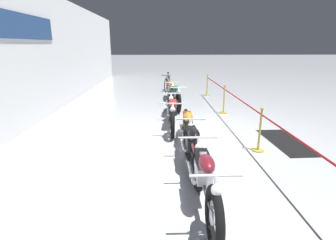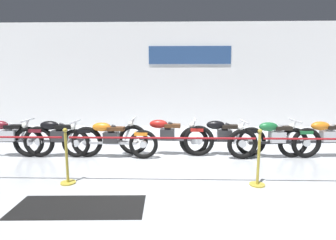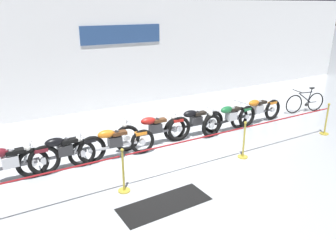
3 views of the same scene
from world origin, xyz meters
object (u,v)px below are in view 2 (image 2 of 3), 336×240
at_px(stanchion_far_left, 88,145).
at_px(floor_banner, 79,207).
at_px(motorcycle_red_3, 165,136).
at_px(motorcycle_orange_2, 109,139).
at_px(motorcycle_black_4, 222,137).
at_px(motorcycle_green_5, 274,139).
at_px(motorcycle_black_1, 57,138).
at_px(stanchion_mid_right, 258,167).
at_px(motorcycle_maroon_0, 7,138).
at_px(motorcycle_orange_6, 326,138).
at_px(stanchion_mid_left, 67,165).

distance_m(stanchion_far_left, floor_banner, 1.18).
relative_size(motorcycle_red_3, stanchion_far_left, 0.24).
xyz_separation_m(motorcycle_orange_2, motorcycle_black_4, (2.83, 0.29, 0.00)).
relative_size(motorcycle_orange_2, motorcycle_black_4, 1.10).
bearing_deg(motorcycle_green_5, motorcycle_red_3, 175.15).
height_order(motorcycle_black_1, motorcycle_orange_2, motorcycle_black_1).
xyz_separation_m(motorcycle_black_4, stanchion_mid_right, (0.32, -1.93, -0.12)).
relative_size(motorcycle_maroon_0, motorcycle_orange_6, 0.98).
relative_size(motorcycle_orange_6, stanchion_far_left, 0.23).
xyz_separation_m(motorcycle_red_3, motorcycle_green_5, (2.69, -0.23, -0.01)).
distance_m(motorcycle_black_4, motorcycle_orange_6, 2.56).
height_order(motorcycle_orange_6, stanchion_mid_left, stanchion_mid_left).
relative_size(motorcycle_red_3, motorcycle_green_5, 1.04).
bearing_deg(stanchion_mid_right, motorcycle_maroon_0, 163.81).
xyz_separation_m(motorcycle_black_4, stanchion_mid_left, (-3.20, -1.93, -0.12)).
distance_m(motorcycle_green_5, motorcycle_orange_6, 1.33).
height_order(motorcycle_orange_2, motorcycle_black_4, motorcycle_black_4).
xyz_separation_m(motorcycle_orange_6, floor_banner, (-5.22, -2.75, -0.48)).
bearing_deg(motorcycle_orange_6, stanchion_far_left, -161.01).
distance_m(motorcycle_green_5, stanchion_mid_right, 1.94).
distance_m(motorcycle_black_4, stanchion_far_left, 3.40).
distance_m(motorcycle_black_4, motorcycle_green_5, 1.26).
bearing_deg(motorcycle_black_4, motorcycle_maroon_0, -177.15).
bearing_deg(motorcycle_maroon_0, motorcycle_orange_6, 1.31).
bearing_deg(motorcycle_green_5, stanchion_mid_right, -118.47).
distance_m(motorcycle_orange_2, motorcycle_black_4, 2.84).
xyz_separation_m(motorcycle_orange_2, stanchion_mid_left, (-0.37, -1.64, -0.12)).
relative_size(motorcycle_maroon_0, floor_banner, 1.20).
bearing_deg(floor_banner, motorcycle_black_1, 117.57).
bearing_deg(stanchion_mid_right, motorcycle_orange_2, 152.53).
bearing_deg(motorcycle_red_3, floor_banner, -113.15).
bearing_deg(motorcycle_maroon_0, motorcycle_black_1, 1.07).
relative_size(motorcycle_maroon_0, motorcycle_black_1, 1.05).
height_order(motorcycle_red_3, stanchion_mid_right, stanchion_mid_right).
bearing_deg(motorcycle_green_5, stanchion_mid_left, -159.07).
relative_size(motorcycle_red_3, stanchion_mid_left, 2.34).
bearing_deg(motorcycle_black_1, motorcycle_orange_2, -2.00).
bearing_deg(motorcycle_orange_2, motorcycle_black_4, 5.87).
height_order(motorcycle_black_1, motorcycle_black_4, motorcycle_black_1).
bearing_deg(stanchion_mid_left, motorcycle_orange_2, 77.13).
bearing_deg(motorcycle_black_4, stanchion_far_left, -145.36).
xyz_separation_m(motorcycle_black_4, motorcycle_green_5, (1.24, -0.23, -0.00)).
bearing_deg(motorcycle_red_3, motorcycle_orange_2, -168.09).
bearing_deg(motorcycle_orange_2, stanchion_far_left, -88.59).
bearing_deg(motorcycle_green_5, floor_banner, -146.22).
distance_m(motorcycle_black_4, stanchion_mid_right, 1.96).
bearing_deg(motorcycle_maroon_0, motorcycle_red_3, 3.90).
bearing_deg(motorcycle_orange_6, motorcycle_orange_2, -177.84).
height_order(motorcycle_maroon_0, motorcycle_black_1, motorcycle_maroon_0).
bearing_deg(stanchion_mid_left, motorcycle_maroon_0, 142.86).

